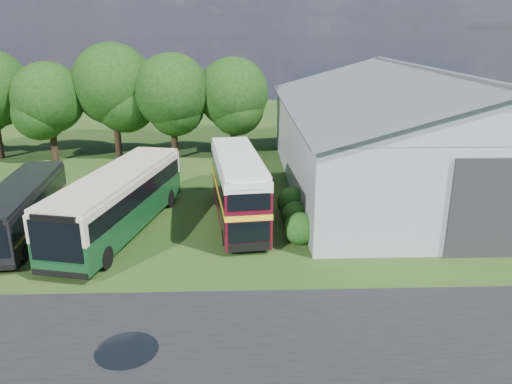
{
  "coord_description": "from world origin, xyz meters",
  "views": [
    {
      "loc": [
        2.49,
        -17.87,
        10.68
      ],
      "look_at": [
        3.37,
        8.0,
        2.13
      ],
      "focal_mm": 35.0,
      "sensor_mm": 36.0,
      "label": 1
    }
  ],
  "objects_px": {
    "storage_shed": "(419,126)",
    "bus_green_single": "(119,201)",
    "bus_maroon_double": "(238,189)",
    "bus_dark_single": "(22,208)"
  },
  "relations": [
    {
      "from": "storage_shed",
      "to": "bus_green_single",
      "type": "relative_size",
      "value": 1.99
    },
    {
      "from": "bus_maroon_double",
      "to": "storage_shed",
      "type": "bearing_deg",
      "value": 22.49
    },
    {
      "from": "storage_shed",
      "to": "bus_dark_single",
      "type": "relative_size",
      "value": 2.42
    },
    {
      "from": "bus_dark_single",
      "to": "bus_maroon_double",
      "type": "bearing_deg",
      "value": 1.58
    },
    {
      "from": "bus_green_single",
      "to": "bus_dark_single",
      "type": "height_order",
      "value": "bus_green_single"
    },
    {
      "from": "storage_shed",
      "to": "bus_maroon_double",
      "type": "distance_m",
      "value": 14.58
    },
    {
      "from": "bus_maroon_double",
      "to": "bus_dark_single",
      "type": "xyz_separation_m",
      "value": [
        -11.62,
        -1.34,
        -0.52
      ]
    },
    {
      "from": "storage_shed",
      "to": "bus_green_single",
      "type": "bearing_deg",
      "value": -156.69
    },
    {
      "from": "bus_green_single",
      "to": "bus_maroon_double",
      "type": "relative_size",
      "value": 1.31
    },
    {
      "from": "storage_shed",
      "to": "bus_dark_single",
      "type": "xyz_separation_m",
      "value": [
        -24.23,
        -8.34,
        -2.69
      ]
    }
  ]
}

